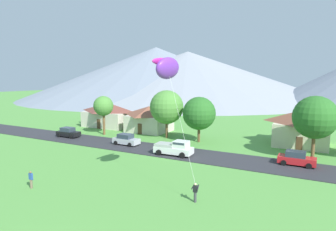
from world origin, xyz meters
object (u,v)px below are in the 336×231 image
(house_leftmost, at_px, (149,118))
(tree_center, at_px, (315,117))
(tree_near_left, at_px, (103,106))
(tree_right_of_center, at_px, (167,107))
(parked_car_silver_mid_west, at_px, (126,140))
(parked_car_black_west_end, at_px, (68,132))
(tree_near_right, at_px, (199,113))
(pickup_truck_white_west_side, at_px, (174,148))
(kite_flyer_with_kite, at_px, (168,70))
(parked_car_red_mid_east, at_px, (297,159))
(house_right_center, at_px, (302,127))
(watcher_person, at_px, (31,179))
(house_left_center, at_px, (109,114))

(house_leftmost, xyz_separation_m, tree_center, (28.74, -6.76, 2.89))
(tree_near_left, distance_m, tree_center, 34.43)
(tree_right_of_center, relative_size, parked_car_silver_mid_west, 1.96)
(house_leftmost, distance_m, parked_car_silver_mid_west, 12.04)
(house_leftmost, bearing_deg, parked_car_black_west_end, -129.53)
(tree_near_right, xyz_separation_m, pickup_truck_white_west_side, (0.19, -9.20, -3.64))
(house_leftmost, relative_size, kite_flyer_with_kite, 0.66)
(parked_car_black_west_end, height_order, kite_flyer_with_kite, kite_flyer_with_kite)
(tree_near_left, relative_size, pickup_truck_white_west_side, 1.35)
(kite_flyer_with_kite, bearing_deg, pickup_truck_white_west_side, 113.86)
(house_leftmost, height_order, tree_near_left, tree_near_left)
(tree_center, relative_size, parked_car_black_west_end, 1.92)
(parked_car_red_mid_east, distance_m, pickup_truck_white_west_side, 15.13)
(tree_right_of_center, height_order, parked_car_silver_mid_west, tree_right_of_center)
(house_right_center, distance_m, tree_near_left, 33.64)
(house_leftmost, height_order, tree_right_of_center, tree_right_of_center)
(tree_center, xyz_separation_m, parked_car_red_mid_east, (-1.62, -3.76, -4.59))
(kite_flyer_with_kite, xyz_separation_m, watcher_person, (-11.69, -5.60, -10.24))
(house_left_center, distance_m, kite_flyer_with_kite, 38.55)
(tree_near_left, height_order, parked_car_red_mid_east, tree_near_left)
(pickup_truck_white_west_side, bearing_deg, parked_car_black_west_end, 175.43)
(tree_center, distance_m, parked_car_red_mid_east, 6.15)
(parked_car_silver_mid_west, bearing_deg, house_right_center, 28.15)
(house_left_center, distance_m, tree_right_of_center, 17.52)
(kite_flyer_with_kite, bearing_deg, parked_car_black_west_end, 154.36)
(parked_car_black_west_end, bearing_deg, tree_near_right, 19.01)
(house_right_center, distance_m, tree_center, 8.66)
(parked_car_black_west_end, bearing_deg, parked_car_red_mid_east, 1.70)
(tree_near_left, height_order, pickup_truck_white_west_side, tree_near_left)
(house_leftmost, distance_m, parked_car_red_mid_east, 29.14)
(house_left_center, distance_m, tree_center, 40.25)
(pickup_truck_white_west_side, bearing_deg, parked_car_silver_mid_west, 169.11)
(house_right_center, xyz_separation_m, parked_car_silver_mid_west, (-24.00, -12.84, -1.99))
(parked_car_black_west_end, distance_m, kite_flyer_with_kite, 31.38)
(tree_near_left, distance_m, parked_car_red_mid_east, 33.32)
(house_leftmost, relative_size, pickup_truck_white_west_side, 1.54)
(tree_right_of_center, xyz_separation_m, kite_flyer_with_kite, (11.20, -20.55, 5.72))
(house_left_center, relative_size, house_right_center, 1.29)
(tree_center, xyz_separation_m, tree_right_of_center, (-22.78, 2.88, -0.05))
(parked_car_silver_mid_west, xyz_separation_m, watcher_person, (2.56, -18.48, 0.01))
(house_leftmost, relative_size, tree_near_left, 1.14)
(tree_center, xyz_separation_m, parked_car_silver_mid_west, (-25.83, -4.79, -4.59))
(house_leftmost, height_order, watcher_person, house_leftmost)
(tree_near_right, distance_m, parked_car_silver_mid_west, 12.38)
(tree_right_of_center, bearing_deg, house_left_center, 164.18)
(house_leftmost, distance_m, pickup_truck_white_west_side, 18.19)
(watcher_person, bearing_deg, kite_flyer_with_kite, 25.59)
(house_left_center, height_order, tree_near_right, tree_near_right)
(tree_near_right, distance_m, pickup_truck_white_west_side, 9.90)
(parked_car_red_mid_east, bearing_deg, tree_right_of_center, 162.59)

